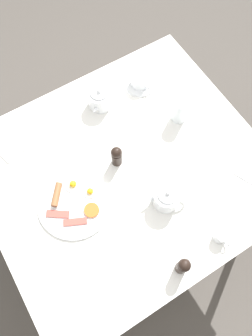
# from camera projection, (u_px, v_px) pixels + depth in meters

# --- Properties ---
(ground_plane) EXTENTS (8.00, 8.00, 0.00)m
(ground_plane) POSITION_uv_depth(u_px,v_px,m) (126.00, 214.00, 2.07)
(ground_plane) COLOR #4C4742
(table) EXTENTS (1.06, 1.18, 0.73)m
(table) POSITION_uv_depth(u_px,v_px,m) (126.00, 175.00, 1.46)
(table) COLOR white
(table) RESTS_ON ground_plane
(breakfast_plate) EXTENTS (0.30, 0.30, 0.04)m
(breakfast_plate) POSITION_uv_depth(u_px,v_px,m) (74.00, 203.00, 1.34)
(breakfast_plate) COLOR white
(breakfast_plate) RESTS_ON table
(teapot_near) EXTENTS (0.14, 0.15, 0.11)m
(teapot_near) POSITION_uv_depth(u_px,v_px,m) (100.00, 98.00, 1.49)
(teapot_near) COLOR white
(teapot_near) RESTS_ON table
(teapot_far) EXTENTS (0.11, 0.17, 0.11)m
(teapot_far) POSITION_uv_depth(u_px,v_px,m) (167.00, 198.00, 1.30)
(teapot_far) COLOR white
(teapot_far) RESTS_ON table
(teacup_with_saucer_left) EXTENTS (0.15, 0.15, 0.07)m
(teacup_with_saucer_left) POSITION_uv_depth(u_px,v_px,m) (140.00, 80.00, 1.55)
(teacup_with_saucer_left) COLOR white
(teacup_with_saucer_left) RESTS_ON table
(water_glass_tall) EXTENTS (0.07, 0.07, 0.12)m
(water_glass_tall) POSITION_uv_depth(u_px,v_px,m) (180.00, 110.00, 1.44)
(water_glass_tall) COLOR white
(water_glass_tall) RESTS_ON table
(creamer_jug) EXTENTS (0.07, 0.05, 0.05)m
(creamer_jug) POSITION_uv_depth(u_px,v_px,m) (221.00, 236.00, 1.27)
(creamer_jug) COLOR white
(creamer_jug) RESTS_ON table
(pepper_grinder) EXTENTS (0.05, 0.05, 0.12)m
(pepper_grinder) POSITION_uv_depth(u_px,v_px,m) (117.00, 156.00, 1.36)
(pepper_grinder) COLOR black
(pepper_grinder) RESTS_ON table
(salt_grinder) EXTENTS (0.05, 0.05, 0.12)m
(salt_grinder) POSITION_uv_depth(u_px,v_px,m) (183.00, 266.00, 1.19)
(salt_grinder) COLOR black
(salt_grinder) RESTS_ON table
(napkin_folded) EXTENTS (0.18, 0.15, 0.01)m
(napkin_folded) POSITION_uv_depth(u_px,v_px,m) (8.00, 144.00, 1.44)
(napkin_folded) COLOR white
(napkin_folded) RESTS_ON table
(fork_by_plate) EXTENTS (0.02, 0.16, 0.00)m
(fork_by_plate) POSITION_uv_depth(u_px,v_px,m) (133.00, 271.00, 1.24)
(fork_by_plate) COLOR silver
(fork_by_plate) RESTS_ON table
(spoon_for_tea) EXTENTS (0.14, 0.02, 0.00)m
(spoon_for_tea) POSITION_uv_depth(u_px,v_px,m) (67.00, 278.00, 1.23)
(spoon_for_tea) COLOR silver
(spoon_for_tea) RESTS_ON table
(fork_spare) EXTENTS (0.07, 0.16, 0.00)m
(fork_spare) POSITION_uv_depth(u_px,v_px,m) (145.00, 153.00, 1.43)
(fork_spare) COLOR silver
(fork_spare) RESTS_ON table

